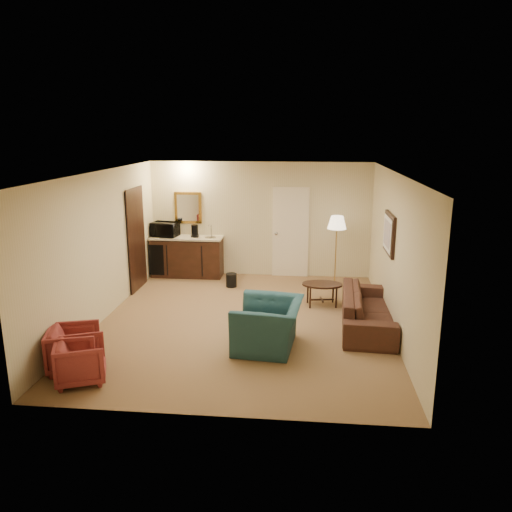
{
  "coord_description": "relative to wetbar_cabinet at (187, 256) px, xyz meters",
  "views": [
    {
      "loc": [
        1.03,
        -8.15,
        3.26
      ],
      "look_at": [
        0.16,
        0.5,
        1.07
      ],
      "focal_mm": 35.0,
      "sensor_mm": 36.0,
      "label": 1
    }
  ],
  "objects": [
    {
      "name": "rose_chair_near",
      "position": [
        -0.5,
        -4.72,
        -0.12
      ],
      "size": [
        0.79,
        0.81,
        0.68
      ],
      "primitive_type": "imported",
      "rotation": [
        0.0,
        0.0,
        1.87
      ],
      "color": "#9A3732",
      "rests_on": "ground"
    },
    {
      "name": "coffee_maker",
      "position": [
        0.2,
        -0.01,
        0.6
      ],
      "size": [
        0.16,
        0.16,
        0.28
      ],
      "primitive_type": "cylinder",
      "rotation": [
        0.0,
        0.0,
        0.08
      ],
      "color": "black",
      "rests_on": "wetbar_cabinet"
    },
    {
      "name": "microwave",
      "position": [
        -0.5,
        0.02,
        0.66
      ],
      "size": [
        0.63,
        0.43,
        0.4
      ],
      "primitive_type": "imported",
      "rotation": [
        0.0,
        0.0,
        -0.19
      ],
      "color": "black",
      "rests_on": "wetbar_cabinet"
    },
    {
      "name": "coffee_table",
      "position": [
        3.03,
        -1.72,
        -0.24
      ],
      "size": [
        0.83,
        0.62,
        0.44
      ],
      "primitive_type": "cube",
      "rotation": [
        0.0,
        0.0,
        0.15
      ],
      "color": "black",
      "rests_on": "ground"
    },
    {
      "name": "waste_bin",
      "position": [
        1.13,
        -0.72,
        -0.31
      ],
      "size": [
        0.3,
        0.3,
        0.29
      ],
      "primitive_type": "cylinder",
      "rotation": [
        0.0,
        0.0,
        0.34
      ],
      "color": "black",
      "rests_on": "ground"
    },
    {
      "name": "sofa",
      "position": [
        3.78,
        -2.73,
        -0.04
      ],
      "size": [
        0.77,
        2.19,
        0.84
      ],
      "primitive_type": "imported",
      "rotation": [
        0.0,
        0.0,
        1.5
      ],
      "color": "black",
      "rests_on": "ground"
    },
    {
      "name": "teal_armchair",
      "position": [
        2.15,
        -3.72,
        0.03
      ],
      "size": [
        0.84,
        1.2,
        0.99
      ],
      "primitive_type": "imported",
      "rotation": [
        0.0,
        0.0,
        -1.67
      ],
      "color": "#204750",
      "rests_on": "ground"
    },
    {
      "name": "ground",
      "position": [
        1.65,
        -2.72,
        -0.46
      ],
      "size": [
        6.0,
        6.0,
        0.0
      ],
      "primitive_type": "plane",
      "color": "olive",
      "rests_on": "ground"
    },
    {
      "name": "floor_lamp",
      "position": [
        3.35,
        -0.32,
        0.3
      ],
      "size": [
        0.49,
        0.49,
        1.52
      ],
      "primitive_type": "cube",
      "rotation": [
        0.0,
        0.0,
        0.25
      ],
      "color": "#B68D3C",
      "rests_on": "ground"
    },
    {
      "name": "rose_chair_far",
      "position": [
        -0.25,
        -5.06,
        -0.14
      ],
      "size": [
        0.77,
        0.8,
        0.64
      ],
      "primitive_type": "imported",
      "rotation": [
        0.0,
        0.0,
        1.96
      ],
      "color": "#9A3732",
      "rests_on": "ground"
    },
    {
      "name": "wetbar_cabinet",
      "position": [
        0.0,
        0.0,
        0.0
      ],
      "size": [
        1.64,
        0.58,
        0.92
      ],
      "primitive_type": "cube",
      "color": "#371A11",
      "rests_on": "ground"
    },
    {
      "name": "room_walls",
      "position": [
        1.55,
        -1.95,
        1.26
      ],
      "size": [
        5.02,
        6.01,
        2.61
      ],
      "color": "beige",
      "rests_on": "ground"
    }
  ]
}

